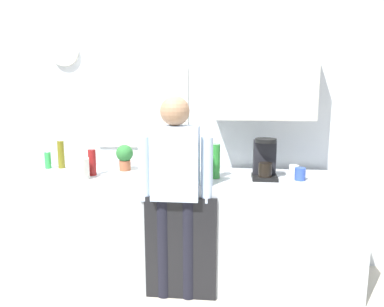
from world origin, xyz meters
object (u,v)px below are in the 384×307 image
bottle_clear_soda (215,161)px  dish_soap (48,160)px  cup_blue_mug (300,174)px  person_at_sink (175,182)px  bottle_olive_oil (61,155)px  coffee_maker (265,161)px  bottle_red_vinegar (92,162)px  cup_white_mug (294,171)px  potted_plant (125,156)px  bottle_dark_sauce (158,164)px  bottle_amber_beer (162,164)px  storage_canister (80,169)px

bottle_clear_soda → dish_soap: size_ratio=1.56×
cup_blue_mug → person_at_sink: bearing=-166.8°
bottle_olive_oil → bottle_clear_soda: bearing=-9.2°
coffee_maker → bottle_red_vinegar: bearing=-178.4°
bottle_clear_soda → bottle_olive_oil: 1.43m
bottle_olive_oil → cup_white_mug: 2.07m
bottle_clear_soda → person_at_sink: size_ratio=0.17×
cup_white_mug → potted_plant: bearing=177.0°
bottle_olive_oil → person_at_sink: (1.12, -0.46, -0.11)m
dish_soap → person_at_sink: size_ratio=0.11×
bottle_dark_sauce → cup_blue_mug: bottle_dark_sauce is taller
bottle_dark_sauce → cup_blue_mug: bearing=-3.3°
bottle_dark_sauce → bottle_red_vinegar: bottle_red_vinegar is taller
potted_plant → bottle_olive_oil: bearing=176.6°
coffee_maker → cup_white_mug: size_ratio=3.47×
dish_soap → bottle_clear_soda: bearing=-7.5°
bottle_clear_soda → cup_blue_mug: bottle_clear_soda is taller
bottle_amber_beer → cup_blue_mug: size_ratio=2.30×
bottle_dark_sauce → bottle_olive_oil: bearing=169.9°
coffee_maker → bottle_dark_sauce: (-0.88, 0.03, -0.06)m
storage_canister → cup_white_mug: bearing=8.6°
cup_blue_mug → storage_canister: size_ratio=0.59×
coffee_maker → bottle_clear_soda: coffee_maker is taller
cup_blue_mug → person_at_sink: 1.00m
potted_plant → dish_soap: size_ratio=1.28×
bottle_red_vinegar → person_at_sink: person_at_sink is taller
storage_canister → coffee_maker: bearing=6.7°
cup_blue_mug → cup_white_mug: size_ratio=1.05×
coffee_maker → bottle_dark_sauce: 0.88m
coffee_maker → cup_white_mug: (0.25, 0.09, -0.10)m
cup_white_mug → storage_canister: (-1.73, -0.26, 0.04)m
bottle_clear_soda → cup_white_mug: bottle_clear_soda is taller
person_at_sink → dish_soap: bearing=147.1°
storage_canister → potted_plant: bearing=51.5°
bottle_clear_soda → bottle_red_vinegar: bearing=-179.4°
bottle_red_vinegar → person_at_sink: 0.78m
bottle_clear_soda → potted_plant: size_ratio=1.22×
coffee_maker → cup_blue_mug: 0.30m
bottle_olive_oil → potted_plant: size_ratio=1.09×
bottle_dark_sauce → person_at_sink: person_at_sink is taller
bottle_red_vinegar → potted_plant: 0.30m
bottle_dark_sauce → dish_soap: 1.06m
storage_canister → person_at_sink: 0.79m
bottle_amber_beer → dish_soap: bearing=167.4°
bottle_red_vinegar → coffee_maker: bearing=1.6°
bottle_dark_sauce → person_at_sink: (0.19, -0.29, -0.07)m
potted_plant → bottle_amber_beer: bearing=-32.0°
bottle_dark_sauce → cup_blue_mug: (1.16, -0.07, -0.04)m
bottle_dark_sauce → bottle_olive_oil: (-0.93, 0.17, 0.04)m
coffee_maker → bottle_amber_beer: bearing=-174.9°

